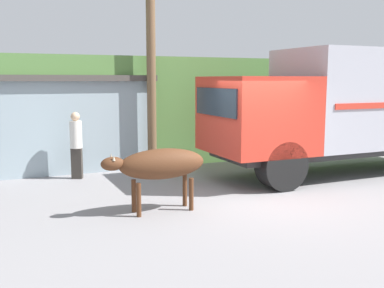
{
  "coord_description": "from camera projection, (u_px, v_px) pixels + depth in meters",
  "views": [
    {
      "loc": [
        -5.12,
        -8.07,
        2.53
      ],
      "look_at": [
        -1.33,
        0.59,
        1.16
      ],
      "focal_mm": 42.0,
      "sensor_mm": 36.0,
      "label": 1
    }
  ],
  "objects": [
    {
      "name": "ground_plane",
      "position": [
        259.0,
        197.0,
        9.72
      ],
      "size": [
        60.0,
        60.0,
        0.0
      ],
      "primitive_type": "plane",
      "color": "gray"
    },
    {
      "name": "pedestrian_on_hill",
      "position": [
        76.0,
        142.0,
        11.41
      ],
      "size": [
        0.41,
        0.41,
        1.71
      ],
      "rotation": [
        0.0,
        0.0,
        2.73
      ],
      "color": "#38332D",
      "rests_on": "ground_plane"
    },
    {
      "name": "hillside_embankment",
      "position": [
        156.0,
        107.0,
        15.61
      ],
      "size": [
        32.0,
        5.42,
        3.17
      ],
      "color": "#568442",
      "rests_on": "ground_plane"
    },
    {
      "name": "utility_pole",
      "position": [
        151.0,
        70.0,
        12.18
      ],
      "size": [
        0.9,
        0.25,
        5.37
      ],
      "color": "brown",
      "rests_on": "ground_plane"
    },
    {
      "name": "brown_cow",
      "position": [
        160.0,
        165.0,
        8.54
      ],
      "size": [
        2.04,
        0.59,
        1.23
      ],
      "rotation": [
        0.0,
        0.0,
        0.07
      ],
      "color": "#512D19",
      "rests_on": "ground_plane"
    },
    {
      "name": "cargo_truck",
      "position": [
        347.0,
        105.0,
        12.01
      ],
      "size": [
        7.42,
        2.42,
        3.3
      ],
      "rotation": [
        0.0,
        0.0,
        -0.03
      ],
      "color": "#2D2D2D",
      "rests_on": "ground_plane"
    },
    {
      "name": "building_backdrop",
      "position": [
        44.0,
        122.0,
        12.68
      ],
      "size": [
        5.9,
        2.7,
        2.64
      ],
      "color": "#99ADB7",
      "rests_on": "ground_plane"
    }
  ]
}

